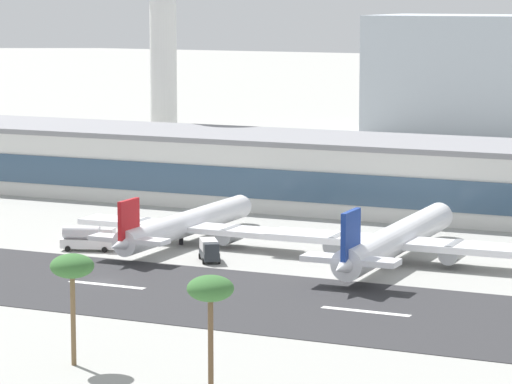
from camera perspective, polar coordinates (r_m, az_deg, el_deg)
name	(u,v)px	position (r m, az deg, el deg)	size (l,w,h in m)	color
ground_plane	(103,282)	(196.12, -6.34, -3.70)	(1400.00, 1400.00, 0.00)	#9E9E99
runway_strip	(96,284)	(194.57, -6.63, -3.79)	(800.00, 33.48, 0.08)	#2D2D30
runway_centreline_dash_4	(107,285)	(193.66, -6.18, -3.82)	(12.00, 1.20, 0.01)	white
runway_centreline_dash_5	(366,311)	(177.35, 4.54, -4.93)	(12.00, 1.20, 0.01)	white
terminal_building	(387,176)	(257.20, 5.44, 0.68)	(213.04, 25.70, 13.39)	silver
control_tower	(163,28)	(304.21, -3.85, 6.74)	(13.20, 13.20, 50.84)	silver
airliner_red_tail_gate_0	(182,226)	(223.38, -3.08, -1.39)	(36.95, 45.98, 9.60)	white
airliner_navy_tail_gate_1	(393,241)	(208.09, 5.68, -2.02)	(40.31, 52.03, 10.86)	white
service_fuel_truck_1	(88,238)	(219.40, -6.93, -1.89)	(8.89, 4.97, 3.95)	white
service_box_truck_2	(209,250)	(209.32, -1.93, -2.39)	(5.39, 6.30, 3.25)	#2D3338
palm_tree_1	(72,269)	(151.17, -7.59, -3.15)	(4.81, 4.81, 12.37)	brown
palm_tree_3	(210,291)	(138.06, -1.89, -4.12)	(4.75, 4.75, 12.50)	brown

